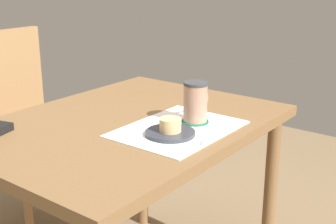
% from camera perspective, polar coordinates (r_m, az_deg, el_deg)
% --- Properties ---
extents(dining_table, '(1.02, 0.76, 0.72)m').
position_cam_1_polar(dining_table, '(1.59, -4.99, -4.08)').
color(dining_table, brown).
rests_on(dining_table, ground_plane).
extents(wooden_chair, '(0.43, 0.43, 0.93)m').
position_cam_1_polar(wooden_chair, '(2.23, -17.28, -1.83)').
color(wooden_chair, '#997047').
rests_on(wooden_chair, ground_plane).
extents(placemat, '(0.40, 0.30, 0.00)m').
position_cam_1_polar(placemat, '(1.47, 1.24, -2.07)').
color(placemat, white).
rests_on(placemat, dining_table).
extents(pastry_plate, '(0.15, 0.15, 0.01)m').
position_cam_1_polar(pastry_plate, '(1.41, 0.28, -2.58)').
color(pastry_plate, '#333842').
rests_on(pastry_plate, placemat).
extents(pastry, '(0.07, 0.07, 0.04)m').
position_cam_1_polar(pastry, '(1.40, 0.28, -1.58)').
color(pastry, '#E5BC7F').
rests_on(pastry, pastry_plate).
extents(coffee_coaster, '(0.09, 0.09, 0.00)m').
position_cam_1_polar(coffee_coaster, '(1.53, 3.32, -1.17)').
color(coffee_coaster, '#196B4C').
rests_on(coffee_coaster, placemat).
extents(coffee_mug, '(0.11, 0.08, 0.13)m').
position_cam_1_polar(coffee_mug, '(1.51, 3.41, 1.29)').
color(coffee_mug, tan).
rests_on(coffee_mug, coffee_coaster).
extents(teaspoon, '(0.13, 0.04, 0.01)m').
position_cam_1_polar(teaspoon, '(1.39, 5.08, -3.01)').
color(teaspoon, silver).
rests_on(teaspoon, placemat).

